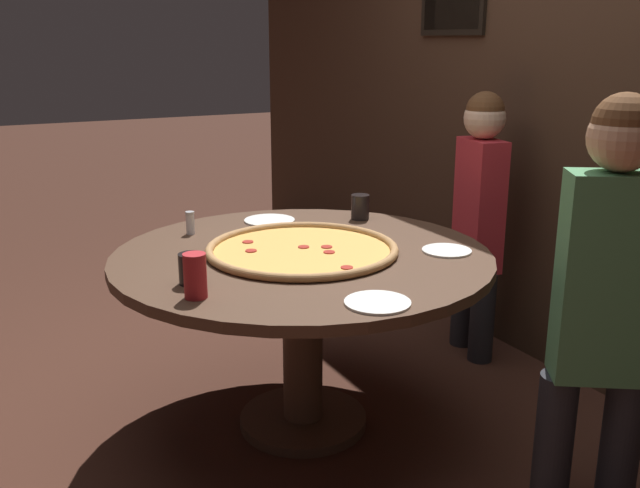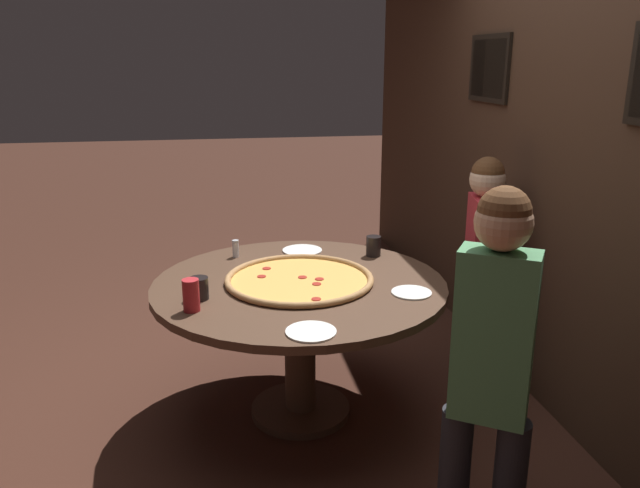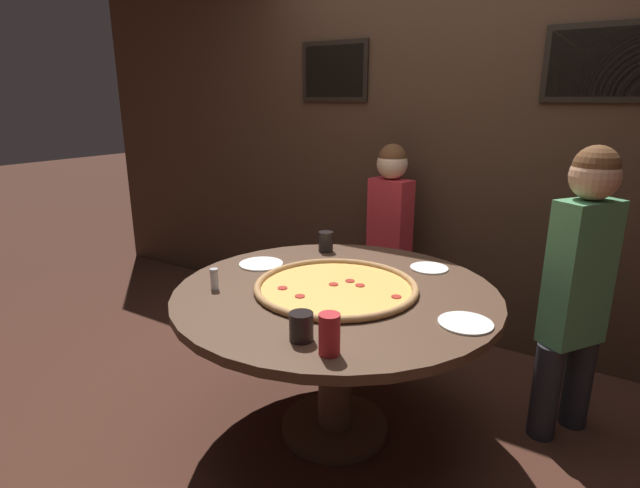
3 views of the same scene
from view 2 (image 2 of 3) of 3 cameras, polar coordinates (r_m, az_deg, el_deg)
name	(u,v)px [view 2 (image 2 of 3)]	position (r m, az deg, el deg)	size (l,w,h in m)	color
ground_plane	(301,412)	(3.44, -1.78, -15.13)	(24.00, 24.00, 0.00)	#422319
back_wall	(557,162)	(3.42, 20.89, 7.05)	(6.40, 0.08, 2.60)	#3D281C
dining_table	(300,308)	(3.17, -1.87, -5.91)	(1.46, 1.46, 0.74)	#4C3323
giant_pizza	(300,279)	(3.11, -1.88, -3.21)	(0.74, 0.74, 0.03)	#E5A84C
drink_cup_by_shaker	(191,295)	(2.80, -11.71, -4.61)	(0.07, 0.07, 0.15)	#B22328
drink_cup_centre_back	(199,288)	(2.93, -10.99, -4.00)	(0.09, 0.09, 0.10)	black
drink_cup_far_right	(373,246)	(3.51, 4.91, -0.19)	(0.08, 0.08, 0.11)	black
white_plate_beside_cup	(311,332)	(2.55, -0.83, -8.01)	(0.21, 0.21, 0.01)	white
white_plate_right_side	(412,293)	(2.99, 8.37, -4.41)	(0.19, 0.19, 0.01)	white
white_plate_near_front	(302,250)	(3.60, -1.64, -0.58)	(0.23, 0.23, 0.01)	white
condiment_shaker	(236,248)	(3.51, -7.73, -0.41)	(0.04, 0.04, 0.10)	silver
diner_centre_back	(481,256)	(3.63, 14.55, -1.10)	(0.34, 0.20, 1.30)	#232328
diner_far_left	(493,344)	(2.44, 15.54, -8.78)	(0.29, 0.36, 1.39)	#232328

